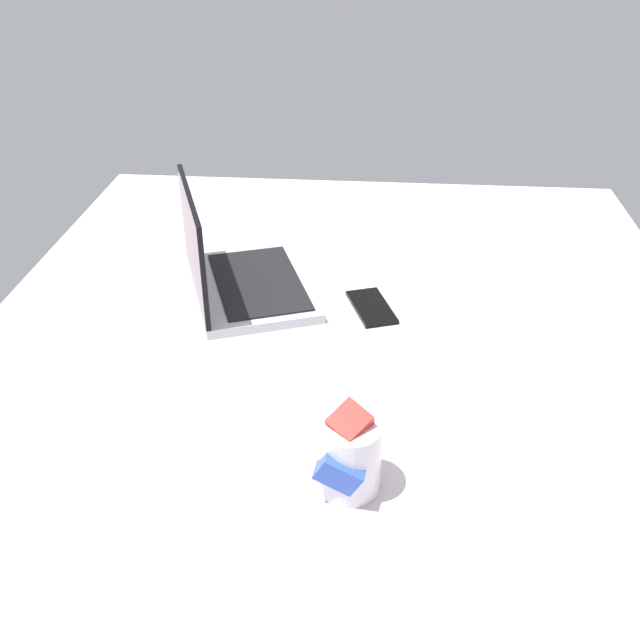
# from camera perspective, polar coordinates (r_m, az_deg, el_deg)

# --- Properties ---
(bed_mattress) EXTENTS (1.80, 1.40, 0.18)m
(bed_mattress) POSITION_cam_1_polar(r_m,az_deg,el_deg) (1.34, 1.51, -6.46)
(bed_mattress) COLOR silver
(bed_mattress) RESTS_ON ground
(laptop) EXTENTS (0.39, 0.33, 0.23)m
(laptop) POSITION_cam_1_polar(r_m,az_deg,el_deg) (1.49, -6.67, 3.60)
(laptop) COLOR #B7BABC
(laptop) RESTS_ON bed_mattress
(snack_cup) EXTENTS (0.10, 0.09, 0.14)m
(snack_cup) POSITION_cam_1_polar(r_m,az_deg,el_deg) (1.01, 2.25, -10.63)
(snack_cup) COLOR silver
(snack_cup) RESTS_ON bed_mattress
(cell_phone) EXTENTS (0.15, 0.11, 0.01)m
(cell_phone) POSITION_cam_1_polar(r_m,az_deg,el_deg) (1.45, 4.09, 1.02)
(cell_phone) COLOR black
(cell_phone) RESTS_ON bed_mattress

